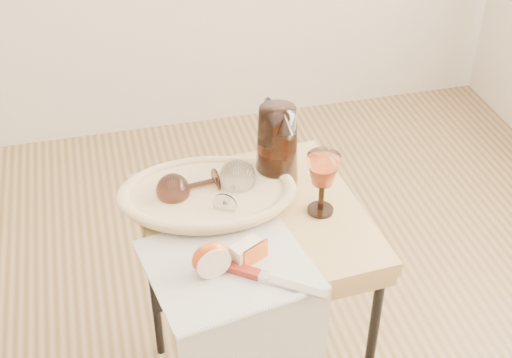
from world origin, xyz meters
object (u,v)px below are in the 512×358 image
object	(u,v)px
side_table	(254,312)
wine_goblet	(322,184)
goblet_lying_b	(232,188)
table_knife	(268,277)
goblet_lying_a	(192,186)
apple_half	(210,258)
bread_basket	(207,197)
tea_towel	(227,264)
pitcher	(277,146)

from	to	relation	value
side_table	wine_goblet	bearing A→B (deg)	-7.91
wine_goblet	goblet_lying_b	bearing A→B (deg)	161.90
side_table	table_knife	distance (m)	0.40
goblet_lying_a	goblet_lying_b	size ratio (longest dim) A/B	0.91
goblet_lying_b	apple_half	world-z (taller)	goblet_lying_b
bread_basket	goblet_lying_a	world-z (taller)	goblet_lying_a
apple_half	goblet_lying_a	bearing A→B (deg)	77.69
side_table	tea_towel	size ratio (longest dim) A/B	1.93
goblet_lying_b	apple_half	bearing A→B (deg)	-175.87
pitcher	apple_half	world-z (taller)	pitcher
tea_towel	goblet_lying_a	xyz separation A→B (m)	(-0.03, 0.23, 0.05)
pitcher	wine_goblet	size ratio (longest dim) A/B	1.54
goblet_lying_a	apple_half	distance (m)	0.24
goblet_lying_a	wine_goblet	xyz separation A→B (m)	(0.28, -0.10, 0.03)
wine_goblet	pitcher	bearing A→B (deg)	114.94
tea_towel	table_knife	bearing A→B (deg)	-55.64
goblet_lying_b	side_table	bearing A→B (deg)	-107.46
goblet_lying_a	pitcher	distance (m)	0.23
side_table	pitcher	xyz separation A→B (m)	(0.09, 0.12, 0.42)
bread_basket	pitcher	size ratio (longest dim) A/B	1.51
apple_half	wine_goblet	bearing A→B (deg)	14.75
goblet_lying_a	goblet_lying_b	bearing A→B (deg)	148.49
goblet_lying_b	pitcher	distance (m)	0.16
pitcher	apple_half	size ratio (longest dim) A/B	3.02
side_table	pitcher	size ratio (longest dim) A/B	2.64
wine_goblet	apple_half	world-z (taller)	wine_goblet
table_knife	pitcher	bearing A→B (deg)	108.45
side_table	tea_towel	xyz separation A→B (m)	(-0.09, -0.15, 0.32)
bread_basket	pitcher	bearing A→B (deg)	25.16
bread_basket	pitcher	world-z (taller)	pitcher
side_table	tea_towel	bearing A→B (deg)	-122.91
wine_goblet	table_knife	world-z (taller)	wine_goblet
goblet_lying_a	bread_basket	bearing A→B (deg)	145.55
pitcher	side_table	bearing A→B (deg)	-121.55
bread_basket	goblet_lying_a	xyz separation A→B (m)	(-0.03, 0.02, 0.03)
bread_basket	pitcher	xyz separation A→B (m)	(0.18, 0.06, 0.08)
goblet_lying_a	table_knife	distance (m)	0.32
bread_basket	goblet_lying_a	bearing A→B (deg)	161.16
wine_goblet	bread_basket	bearing A→B (deg)	161.07
side_table	table_knife	bearing A→B (deg)	-96.45
side_table	goblet_lying_a	bearing A→B (deg)	147.88
side_table	pitcher	bearing A→B (deg)	54.28
side_table	goblet_lying_b	distance (m)	0.38
tea_towel	apple_half	distance (m)	0.06
tea_towel	goblet_lying_b	world-z (taller)	goblet_lying_b
side_table	goblet_lying_a	size ratio (longest dim) A/B	4.99
goblet_lying_a	apple_half	size ratio (longest dim) A/B	1.59
tea_towel	goblet_lying_b	distance (m)	0.20
apple_half	table_knife	world-z (taller)	apple_half
tea_towel	goblet_lying_a	size ratio (longest dim) A/B	2.59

